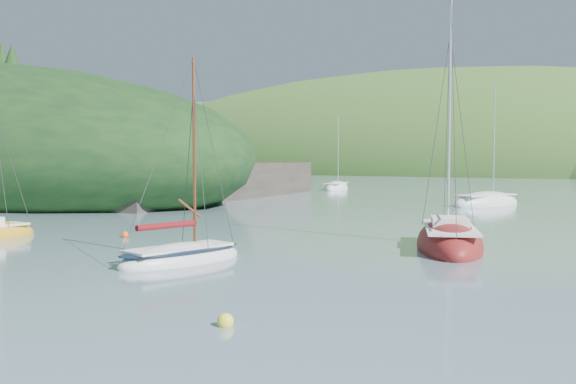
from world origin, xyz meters
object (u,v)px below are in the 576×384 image
Objects in this scene: distant_sloop_c at (336,188)px; daysailer_white at (181,257)px; distant_sloop_a at (486,203)px; sloop_red at (449,243)px.

daysailer_white is at bearing -81.38° from distant_sloop_c.
daysailer_white is at bearing -70.72° from distant_sloop_a.
sloop_red is at bearing 62.39° from daysailer_white.
distant_sloop_a is at bearing 79.72° from sloop_red.
distant_sloop_c is at bearing 101.49° from sloop_red.
daysailer_white is 57.38m from distant_sloop_c.
distant_sloop_c is (-22.89, 52.62, -0.03)m from daysailer_white.
distant_sloop_c is at bearing 123.35° from daysailer_white.
distant_sloop_a reaches higher than distant_sloop_c.
distant_sloop_c is (-23.91, 16.28, -0.01)m from distant_sloop_a.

